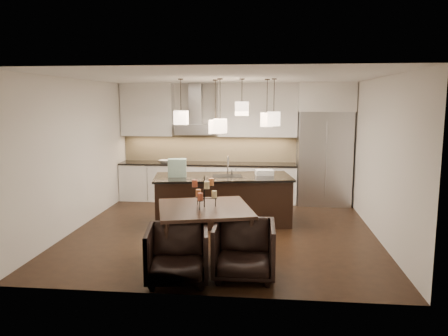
# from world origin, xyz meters

# --- Properties ---
(floor) EXTENTS (5.50, 5.50, 0.02)m
(floor) POSITION_xyz_m (0.00, 0.00, -0.01)
(floor) COLOR black
(floor) RESTS_ON ground
(ceiling) EXTENTS (5.50, 5.50, 0.02)m
(ceiling) POSITION_xyz_m (0.00, 0.00, 2.81)
(ceiling) COLOR white
(ceiling) RESTS_ON wall_back
(wall_back) EXTENTS (5.50, 0.02, 2.80)m
(wall_back) POSITION_xyz_m (0.00, 2.76, 1.40)
(wall_back) COLOR silver
(wall_back) RESTS_ON ground
(wall_front) EXTENTS (5.50, 0.02, 2.80)m
(wall_front) POSITION_xyz_m (0.00, -2.76, 1.40)
(wall_front) COLOR silver
(wall_front) RESTS_ON ground
(wall_left) EXTENTS (0.02, 5.50, 2.80)m
(wall_left) POSITION_xyz_m (-2.76, 0.00, 1.40)
(wall_left) COLOR silver
(wall_left) RESTS_ON ground
(wall_right) EXTENTS (0.02, 5.50, 2.80)m
(wall_right) POSITION_xyz_m (2.76, 0.00, 1.40)
(wall_right) COLOR silver
(wall_right) RESTS_ON ground
(refrigerator) EXTENTS (1.20, 0.72, 2.15)m
(refrigerator) POSITION_xyz_m (2.10, 2.38, 1.07)
(refrigerator) COLOR #B7B7BA
(refrigerator) RESTS_ON floor
(fridge_panel) EXTENTS (1.26, 0.72, 0.65)m
(fridge_panel) POSITION_xyz_m (2.10, 2.38, 2.47)
(fridge_panel) COLOR silver
(fridge_panel) RESTS_ON refrigerator
(lower_cabinets) EXTENTS (4.21, 0.62, 0.88)m
(lower_cabinets) POSITION_xyz_m (-0.62, 2.43, 0.44)
(lower_cabinets) COLOR silver
(lower_cabinets) RESTS_ON floor
(countertop) EXTENTS (4.21, 0.66, 0.04)m
(countertop) POSITION_xyz_m (-0.62, 2.43, 0.90)
(countertop) COLOR black
(countertop) RESTS_ON lower_cabinets
(backsplash) EXTENTS (4.21, 0.02, 0.63)m
(backsplash) POSITION_xyz_m (-0.62, 2.73, 1.24)
(backsplash) COLOR beige
(backsplash) RESTS_ON countertop
(upper_cab_left) EXTENTS (1.25, 0.35, 1.25)m
(upper_cab_left) POSITION_xyz_m (-2.10, 2.57, 2.17)
(upper_cab_left) COLOR silver
(upper_cab_left) RESTS_ON wall_back
(upper_cab_right) EXTENTS (1.85, 0.35, 1.25)m
(upper_cab_right) POSITION_xyz_m (0.55, 2.57, 2.17)
(upper_cab_right) COLOR silver
(upper_cab_right) RESTS_ON wall_back
(hood_canopy) EXTENTS (0.90, 0.52, 0.24)m
(hood_canopy) POSITION_xyz_m (-0.93, 2.48, 1.72)
(hood_canopy) COLOR #B7B7BA
(hood_canopy) RESTS_ON wall_back
(hood_chimney) EXTENTS (0.30, 0.28, 0.96)m
(hood_chimney) POSITION_xyz_m (-0.93, 2.59, 2.32)
(hood_chimney) COLOR #B7B7BA
(hood_chimney) RESTS_ON hood_canopy
(fruit_bowl) EXTENTS (0.31, 0.31, 0.06)m
(fruit_bowl) POSITION_xyz_m (-1.67, 2.38, 0.95)
(fruit_bowl) COLOR silver
(fruit_bowl) RESTS_ON countertop
(island_body) EXTENTS (2.70, 1.44, 0.90)m
(island_body) POSITION_xyz_m (-0.06, 0.52, 0.45)
(island_body) COLOR black
(island_body) RESTS_ON floor
(island_top) EXTENTS (2.79, 1.53, 0.04)m
(island_top) POSITION_xyz_m (-0.06, 0.52, 0.92)
(island_top) COLOR black
(island_top) RESTS_ON island_body
(faucet) EXTENTS (0.14, 0.26, 0.39)m
(faucet) POSITION_xyz_m (0.03, 0.64, 1.14)
(faucet) COLOR silver
(faucet) RESTS_ON island_top
(tote_bag) EXTENTS (0.37, 0.24, 0.35)m
(tote_bag) POSITION_xyz_m (-0.92, 0.35, 1.12)
(tote_bag) COLOR #205834
(tote_bag) RESTS_ON island_top
(food_container) EXTENTS (0.38, 0.30, 0.10)m
(food_container) POSITION_xyz_m (0.75, 0.72, 0.99)
(food_container) COLOR silver
(food_container) RESTS_ON island_top
(dining_table) EXTENTS (1.65, 1.65, 0.81)m
(dining_table) POSITION_xyz_m (-0.13, -1.45, 0.40)
(dining_table) COLOR black
(dining_table) RESTS_ON floor
(candelabra) EXTENTS (0.47, 0.47, 0.47)m
(candelabra) POSITION_xyz_m (-0.13, -1.45, 1.04)
(candelabra) COLOR black
(candelabra) RESTS_ON dining_table
(candle_a) EXTENTS (0.10, 0.10, 0.11)m
(candle_a) POSITION_xyz_m (0.02, -1.42, 1.00)
(candle_a) COLOR #D4BE81
(candle_a) RESTS_ON candelabra
(candle_b) EXTENTS (0.10, 0.10, 0.11)m
(candle_b) POSITION_xyz_m (-0.23, -1.35, 1.00)
(candle_b) COLOR #D1763E
(candle_b) RESTS_ON candelabra
(candle_c) EXTENTS (0.10, 0.10, 0.11)m
(candle_c) POSITION_xyz_m (-0.17, -1.60, 1.00)
(candle_c) COLOR #A94A2F
(candle_c) RESTS_ON candelabra
(candle_d) EXTENTS (0.10, 0.10, 0.11)m
(candle_d) POSITION_xyz_m (-0.04, -1.33, 1.17)
(candle_d) COLOR #D1763E
(candle_d) RESTS_ON candelabra
(candle_e) EXTENTS (0.10, 0.10, 0.11)m
(candle_e) POSITION_xyz_m (-0.27, -1.47, 1.17)
(candle_e) COLOR #A94A2F
(candle_e) RESTS_ON candelabra
(candle_f) EXTENTS (0.10, 0.10, 0.11)m
(candle_f) POSITION_xyz_m (-0.07, -1.58, 1.17)
(candle_f) COLOR #D4BE81
(candle_f) RESTS_ON candelabra
(armchair_left) EXTENTS (0.93, 0.95, 0.76)m
(armchair_left) POSITION_xyz_m (-0.36, -2.35, 0.38)
(armchair_left) COLOR black
(armchair_left) RESTS_ON floor
(armchair_right) EXTENTS (0.84, 0.87, 0.77)m
(armchair_right) POSITION_xyz_m (0.51, -2.12, 0.39)
(armchair_right) COLOR black
(armchair_right) RESTS_ON floor
(pendant_a) EXTENTS (0.24, 0.24, 0.26)m
(pendant_a) POSITION_xyz_m (-0.83, 0.35, 2.08)
(pendant_a) COLOR #FFDCB7
(pendant_a) RESTS_ON ceiling
(pendant_b) EXTENTS (0.24, 0.24, 0.26)m
(pendant_b) POSITION_xyz_m (-0.23, 0.78, 1.88)
(pendant_b) COLOR #FFDCB7
(pendant_b) RESTS_ON ceiling
(pendant_c) EXTENTS (0.24, 0.24, 0.26)m
(pendant_c) POSITION_xyz_m (0.31, 0.42, 2.25)
(pendant_c) COLOR #FFDCB7
(pendant_c) RESTS_ON ceiling
(pendant_d) EXTENTS (0.24, 0.24, 0.26)m
(pendant_d) POSITION_xyz_m (0.78, 0.62, 2.03)
(pendant_d) COLOR #FFDCB7
(pendant_d) RESTS_ON ceiling
(pendant_e) EXTENTS (0.24, 0.24, 0.26)m
(pendant_e) POSITION_xyz_m (0.91, 0.47, 2.06)
(pendant_e) COLOR #FFDCB7
(pendant_e) RESTS_ON ceiling
(pendant_f) EXTENTS (0.24, 0.24, 0.26)m
(pendant_f) POSITION_xyz_m (-0.09, 0.35, 1.92)
(pendant_f) COLOR #FFDCB7
(pendant_f) RESTS_ON ceiling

